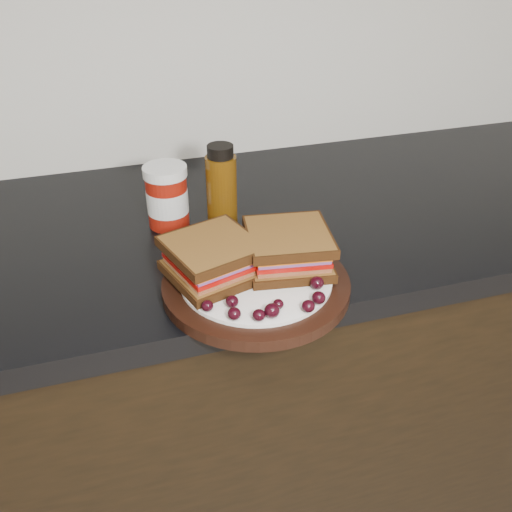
{
  "coord_description": "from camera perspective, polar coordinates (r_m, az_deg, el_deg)",
  "views": [
    {
      "loc": [
        -0.18,
        0.81,
        1.4
      ],
      "look_at": [
        0.02,
        1.47,
        0.96
      ],
      "focal_mm": 40.0,
      "sensor_mm": 36.0,
      "label": 1
    }
  ],
  "objects": [
    {
      "name": "grape_16",
      "position": [
        0.81,
        -5.12,
        -3.11
      ],
      "size": [
        0.02,
        0.02,
        0.02
      ],
      "primitive_type": "ellipsoid",
      "color": "black",
      "rests_on": "plate"
    },
    {
      "name": "countertop",
      "position": [
        1.05,
        -4.59,
        2.49
      ],
      "size": [
        3.98,
        0.6,
        0.04
      ],
      "primitive_type": "cube",
      "color": "black",
      "rests_on": "base_cabinets"
    },
    {
      "name": "grape_12",
      "position": [
        0.88,
        4.02,
        0.3
      ],
      "size": [
        0.02,
        0.02,
        0.02
      ],
      "primitive_type": "ellipsoid",
      "color": "black",
      "rests_on": "plate"
    },
    {
      "name": "grape_14",
      "position": [
        0.86,
        -4.81,
        -0.88
      ],
      "size": [
        0.02,
        0.02,
        0.02
      ],
      "primitive_type": "ellipsoid",
      "color": "black",
      "rests_on": "plate"
    },
    {
      "name": "grape_0",
      "position": [
        0.78,
        -4.9,
        -4.98
      ],
      "size": [
        0.02,
        0.02,
        0.02
      ],
      "primitive_type": "ellipsoid",
      "color": "black",
      "rests_on": "plate"
    },
    {
      "name": "grape_5",
      "position": [
        0.78,
        2.24,
        -4.83
      ],
      "size": [
        0.02,
        0.02,
        0.01
      ],
      "primitive_type": "ellipsoid",
      "color": "black",
      "rests_on": "plate"
    },
    {
      "name": "grape_18",
      "position": [
        0.84,
        -5.85,
        -1.77
      ],
      "size": [
        0.02,
        0.02,
        0.02
      ],
      "primitive_type": "ellipsoid",
      "color": "black",
      "rests_on": "plate"
    },
    {
      "name": "grape_19",
      "position": [
        0.83,
        -5.28,
        -2.4
      ],
      "size": [
        0.02,
        0.02,
        0.02
      ],
      "primitive_type": "ellipsoid",
      "color": "black",
      "rests_on": "plate"
    },
    {
      "name": "grape_4",
      "position": [
        0.76,
        1.61,
        -5.48
      ],
      "size": [
        0.02,
        0.02,
        0.02
      ],
      "primitive_type": "ellipsoid",
      "color": "black",
      "rests_on": "plate"
    },
    {
      "name": "grape_10",
      "position": [
        0.86,
        4.97,
        -0.84
      ],
      "size": [
        0.02,
        0.02,
        0.02
      ],
      "primitive_type": "ellipsoid",
      "color": "black",
      "rests_on": "plate"
    },
    {
      "name": "grape_2",
      "position": [
        0.76,
        -2.19,
        -5.79
      ],
      "size": [
        0.02,
        0.02,
        0.02
      ],
      "primitive_type": "ellipsoid",
      "color": "black",
      "rests_on": "plate"
    },
    {
      "name": "grape_11",
      "position": [
        0.87,
        4.37,
        -0.52
      ],
      "size": [
        0.02,
        0.02,
        0.02
      ],
      "primitive_type": "ellipsoid",
      "color": "black",
      "rests_on": "plate"
    },
    {
      "name": "grape_15",
      "position": [
        0.84,
        -3.96,
        -1.82
      ],
      "size": [
        0.02,
        0.02,
        0.02
      ],
      "primitive_type": "ellipsoid",
      "color": "black",
      "rests_on": "plate"
    },
    {
      "name": "grape_3",
      "position": [
        0.76,
        0.29,
        -5.93
      ],
      "size": [
        0.02,
        0.02,
        0.02
      ],
      "primitive_type": "ellipsoid",
      "color": "black",
      "rests_on": "plate"
    },
    {
      "name": "base_cabinets",
      "position": [
        1.33,
        -3.73,
        -14.54
      ],
      "size": [
        3.96,
        0.58,
        0.86
      ],
      "primitive_type": "cube",
      "color": "black",
      "rests_on": "ground_plane"
    },
    {
      "name": "grape_1",
      "position": [
        0.78,
        -2.4,
        -4.57
      ],
      "size": [
        0.02,
        0.02,
        0.02
      ],
      "primitive_type": "ellipsoid",
      "color": "black",
      "rests_on": "plate"
    },
    {
      "name": "grape_13",
      "position": [
        0.87,
        -5.0,
        -0.29
      ],
      "size": [
        0.02,
        0.02,
        0.02
      ],
      "primitive_type": "ellipsoid",
      "color": "black",
      "rests_on": "plate"
    },
    {
      "name": "plate",
      "position": [
        0.85,
        0.0,
        -2.89
      ],
      "size": [
        0.28,
        0.28,
        0.02
      ],
      "primitive_type": "cylinder",
      "color": "black",
      "rests_on": "countertop"
    },
    {
      "name": "oil_bottle",
      "position": [
        1.0,
        -3.47,
        6.97
      ],
      "size": [
        0.06,
        0.06,
        0.15
      ],
      "primitive_type": "cylinder",
      "rotation": [
        0.0,
        0.0,
        -0.2
      ],
      "color": "#4E2D07",
      "rests_on": "countertop"
    },
    {
      "name": "sandwich_left",
      "position": [
        0.84,
        -4.36,
        -0.27
      ],
      "size": [
        0.15,
        0.15,
        0.06
      ],
      "primitive_type": null,
      "rotation": [
        0.0,
        0.0,
        0.3
      ],
      "color": "brown",
      "rests_on": "plate"
    },
    {
      "name": "grape_17",
      "position": [
        0.86,
        -4.27,
        -0.6
      ],
      "size": [
        0.02,
        0.02,
        0.02
      ],
      "primitive_type": "ellipsoid",
      "color": "black",
      "rests_on": "plate"
    },
    {
      "name": "grape_8",
      "position": [
        0.82,
        6.11,
        -2.68
      ],
      "size": [
        0.02,
        0.02,
        0.02
      ],
      "primitive_type": "ellipsoid",
      "color": "black",
      "rests_on": "plate"
    },
    {
      "name": "grape_7",
      "position": [
        0.79,
        6.28,
        -4.17
      ],
      "size": [
        0.02,
        0.02,
        0.02
      ],
      "primitive_type": "ellipsoid",
      "color": "black",
      "rests_on": "plate"
    },
    {
      "name": "sandwich_right",
      "position": [
        0.86,
        3.24,
        0.75
      ],
      "size": [
        0.14,
        0.14,
        0.06
      ],
      "primitive_type": null,
      "rotation": [
        0.0,
        0.0,
        -0.15
      ],
      "color": "brown",
      "rests_on": "plate"
    },
    {
      "name": "grape_6",
      "position": [
        0.78,
        5.25,
        -5.02
      ],
      "size": [
        0.02,
        0.02,
        0.02
      ],
      "primitive_type": "ellipsoid",
      "color": "black",
      "rests_on": "plate"
    },
    {
      "name": "grape_9",
      "position": [
        0.83,
        3.63,
        -1.91
      ],
      "size": [
        0.02,
        0.02,
        0.02
      ],
      "primitive_type": "ellipsoid",
      "color": "black",
      "rests_on": "plate"
    },
    {
      "name": "condiment_jar",
      "position": [
        1.01,
        -8.89,
        5.92
      ],
      "size": [
        0.09,
        0.09,
        0.11
      ],
      "primitive_type": "cylinder",
      "rotation": [
        0.0,
        0.0,
        0.21
      ],
      "color": "maroon",
      "rests_on": "countertop"
    }
  ]
}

